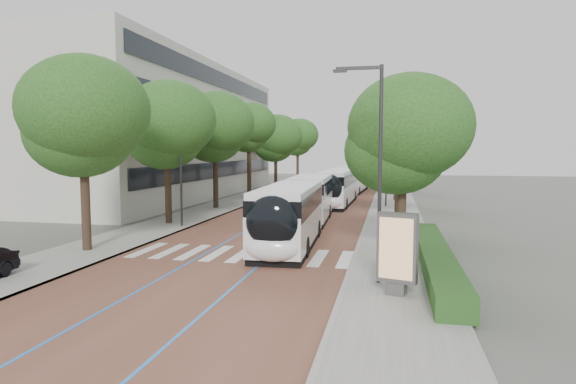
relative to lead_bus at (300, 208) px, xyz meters
name	(u,v)px	position (x,y,z in m)	size (l,w,h in m)	color
ground	(231,259)	(-1.90, -7.09, -1.63)	(160.00, 160.00, 0.00)	#51544C
road	(333,190)	(-1.90, 32.91, -1.62)	(11.00, 140.00, 0.02)	brown
sidewalk_left	(276,188)	(-9.40, 32.91, -1.57)	(4.00, 140.00, 0.12)	gray
sidewalk_right	(393,190)	(5.60, 32.91, -1.57)	(4.00, 140.00, 0.12)	gray
kerb_left	(290,189)	(-7.50, 32.91, -1.57)	(0.20, 140.00, 0.14)	gray
kerb_right	(378,190)	(3.70, 32.91, -1.57)	(0.20, 140.00, 0.14)	gray
zebra_crossing	(242,254)	(-1.70, -6.09, -1.60)	(10.55, 3.60, 0.01)	silver
lane_line_left	(320,189)	(-3.50, 32.91, -1.60)	(0.12, 126.00, 0.01)	blue
lane_line_right	(345,190)	(-0.30, 32.91, -1.60)	(0.12, 126.00, 0.01)	blue
office_building	(145,132)	(-21.37, 20.91, 5.37)	(18.11, 40.00, 14.00)	beige
hedge	(435,257)	(7.20, -7.09, -1.11)	(1.20, 14.00, 0.80)	#1E4618
streetlight_near	(375,156)	(4.72, -10.09, 3.19)	(1.82, 0.20, 8.00)	#2B2B2D
streetlight_far	(385,153)	(4.72, 14.91, 3.19)	(1.82, 0.20, 8.00)	#2B2B2D
lamp_post_left	(181,165)	(-8.00, 0.91, 2.49)	(0.14, 0.14, 8.00)	#2B2B2D
trees_left	(241,135)	(-9.40, 18.15, 4.96)	(6.42, 61.15, 9.47)	black
trees_right	(398,141)	(5.80, 13.49, 4.19)	(5.69, 47.39, 8.28)	black
lead_bus	(300,208)	(0.00, 0.00, 0.00)	(3.37, 18.49, 3.20)	black
bus_queued_0	(337,187)	(0.51, 15.93, 0.00)	(2.82, 12.45, 3.20)	silver
bus_queued_1	(352,179)	(0.83, 29.37, 0.00)	(3.21, 12.52, 3.20)	silver
bus_queued_2	(358,174)	(0.61, 42.39, 0.00)	(2.57, 12.40, 3.20)	silver
bus_queued_3	(362,170)	(0.39, 54.91, 0.00)	(2.98, 12.48, 3.20)	silver
ad_panel	(397,252)	(5.55, -11.46, -0.03)	(1.40, 0.72, 2.82)	#59595B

